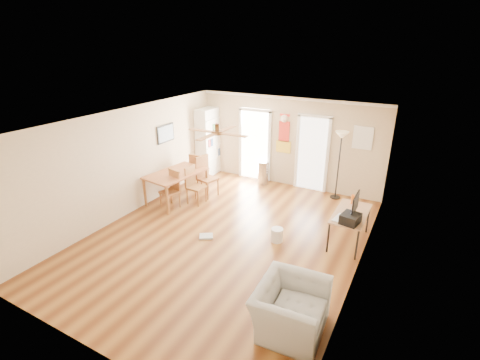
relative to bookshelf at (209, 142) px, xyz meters
The scene contains 30 objects.
floor 4.20m from the bookshelf, 51.70° to the right, with size 7.00×7.00×0.00m, color brown.
ceiling 4.35m from the bookshelf, 51.70° to the right, with size 5.50×7.00×0.00m, color silver, non-canonical shape.
wall_back 2.55m from the bookshelf, ahead, with size 5.50×0.04×2.60m, color beige, non-canonical shape.
wall_front 7.15m from the bookshelf, 69.37° to the right, with size 5.50×0.04×2.60m, color beige, non-canonical shape.
wall_left 3.21m from the bookshelf, 94.14° to the right, with size 0.04×7.00×2.60m, color beige, non-canonical shape.
wall_right 6.16m from the bookshelf, 31.19° to the right, with size 0.04×7.00×2.60m, color beige, non-canonical shape.
crown_molding 4.33m from the bookshelf, 51.70° to the right, with size 5.50×7.00×0.08m, color white, non-canonical shape.
kitchen_doorway 1.50m from the bookshelf, 11.35° to the left, with size 0.90×0.10×2.10m, color white, non-canonical shape.
bathroom_doorway 3.28m from the bookshelf, ahead, with size 0.80×0.10×2.10m, color white, non-canonical shape.
wall_decal 2.46m from the bookshelf, ahead, with size 0.46×0.03×1.10m, color red.
ac_grille 4.62m from the bookshelf, ahead, with size 0.50×0.04×0.60m, color white.
framed_poster 1.91m from the bookshelf, 96.57° to the right, with size 0.04×0.66×0.48m, color black.
ceiling_fan 4.52m from the bookshelf, 54.18° to the right, with size 1.24×1.24×0.20m, color #593819, non-canonical shape.
bookshelf is the anchor object (origin of this frame).
dining_table 2.30m from the bookshelf, 80.37° to the right, with size 0.96×1.60×0.80m, color #A66135, non-canonical shape.
dining_chair_right_a 1.84m from the bookshelf, 58.69° to the right, with size 0.46×0.46×1.11m, color #9C6632, non-canonical shape.
dining_chair_right_b 2.32m from the bookshelf, 65.89° to the right, with size 0.41×0.41×0.99m, color brown, non-canonical shape.
dining_chair_near 2.72m from the bookshelf, 79.60° to the right, with size 0.40×0.40×0.98m, color #9A6331, non-canonical shape.
dining_chair_far 1.25m from the bookshelf, 72.55° to the right, with size 0.42×0.42×1.01m, color #A06633, non-canonical shape.
trash_can 2.03m from the bookshelf, ahead, with size 0.33×0.33×0.71m, color #AAAAAC.
torchiere_lamp 4.09m from the bookshelf, ahead, with size 0.35×0.35×1.86m, color black, non-canonical shape.
computer_desk 5.37m from the bookshelf, 23.20° to the right, with size 0.65×1.29×0.69m, color #A17B57, non-canonical shape.
imac 5.50m from the bookshelf, 24.85° to the right, with size 0.08×0.57×0.53m, color black, non-canonical shape.
keyboard 5.33m from the bookshelf, 27.40° to the right, with size 0.13×0.41×0.02m, color silver.
printer 5.59m from the bookshelf, 27.21° to the right, with size 0.33×0.38×0.20m, color black.
orange_bottle 5.10m from the bookshelf, 18.82° to the right, with size 0.07×0.07×0.21m, color orange.
wastebasket_a 4.62m from the bookshelf, 38.42° to the right, with size 0.26×0.26×0.30m, color silver.
wastebasket_b 5.83m from the bookshelf, 45.06° to the right, with size 0.23×0.23×0.27m, color silver.
floor_cloth 4.15m from the bookshelf, 58.22° to the right, with size 0.29×0.23×0.04m, color #9C9C97.
armchair 6.86m from the bookshelf, 46.86° to the right, with size 1.12×0.98×0.73m, color #A2A39E.
Camera 1 is at (3.44, -5.73, 4.06)m, focal length 26.11 mm.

